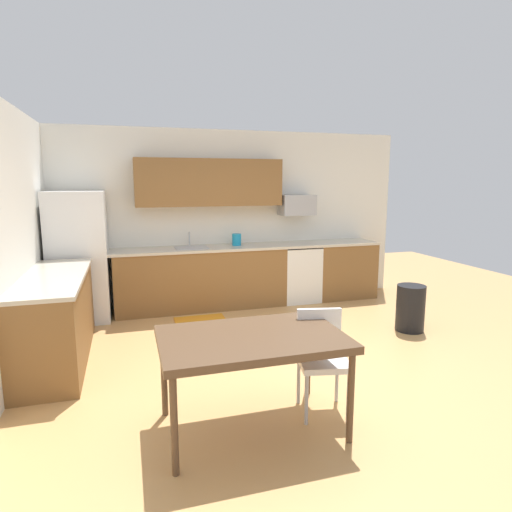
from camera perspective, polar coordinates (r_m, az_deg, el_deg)
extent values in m
plane|color=tan|center=(4.76, 3.56, -13.97)|extent=(12.00, 12.00, 0.00)
cube|color=white|center=(6.92, -3.93, 5.09)|extent=(5.80, 0.10, 2.70)
cube|color=brown|center=(6.63, -7.18, -3.05)|extent=(2.55, 0.60, 0.90)
cube|color=brown|center=(7.39, 11.31, -1.84)|extent=(1.00, 0.60, 0.90)
cube|color=brown|center=(5.15, -24.84, -7.66)|extent=(0.60, 2.00, 0.90)
cube|color=beige|center=(6.63, -3.22, 1.15)|extent=(4.80, 0.64, 0.04)
cube|color=beige|center=(5.04, -25.23, -2.55)|extent=(0.64, 2.00, 0.04)
cube|color=brown|center=(6.62, -6.13, 9.61)|extent=(2.20, 0.34, 0.70)
cube|color=white|center=(6.42, -22.34, -0.10)|extent=(0.76, 0.70, 1.79)
cube|color=white|center=(7.05, 5.56, -2.32)|extent=(0.60, 0.60, 0.88)
cube|color=black|center=(6.97, 5.62, 1.34)|extent=(0.60, 0.60, 0.03)
cube|color=#9EA0A5|center=(7.00, 5.40, 6.71)|extent=(0.54, 0.36, 0.32)
cube|color=#A5A8AD|center=(6.53, -8.52, 0.56)|extent=(0.48, 0.40, 0.14)
cylinder|color=#B2B5BA|center=(6.68, -8.78, 2.15)|extent=(0.02, 0.02, 0.24)
cube|color=brown|center=(3.35, -0.53, -10.89)|extent=(1.40, 0.90, 0.06)
cylinder|color=brown|center=(3.06, -10.74, -21.14)|extent=(0.05, 0.05, 0.70)
cylinder|color=brown|center=(3.40, 12.38, -17.81)|extent=(0.05, 0.05, 0.70)
cylinder|color=brown|center=(3.75, -12.04, -15.09)|extent=(0.05, 0.05, 0.70)
cylinder|color=brown|center=(4.03, 6.88, -13.09)|extent=(0.05, 0.05, 0.70)
cube|color=white|center=(3.71, 8.85, -13.61)|extent=(0.47, 0.47, 0.05)
cube|color=white|center=(3.80, 8.28, -9.78)|extent=(0.38, 0.12, 0.40)
cylinder|color=#B2B2B7|center=(3.63, 6.67, -18.29)|extent=(0.03, 0.03, 0.42)
cylinder|color=#B2B2B7|center=(3.71, 12.09, -17.81)|extent=(0.03, 0.03, 0.42)
cylinder|color=#B2B2B7|center=(3.92, 5.64, -15.98)|extent=(0.03, 0.03, 0.42)
cylinder|color=#B2B2B7|center=(4.00, 10.62, -15.61)|extent=(0.03, 0.03, 0.42)
cylinder|color=black|center=(5.98, 19.69, -6.48)|extent=(0.36, 0.36, 0.60)
cube|color=orange|center=(6.11, -7.29, -8.50)|extent=(0.70, 0.50, 0.01)
cylinder|color=#198CBF|center=(6.69, -2.57, 2.10)|extent=(0.14, 0.14, 0.20)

